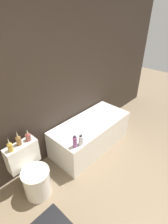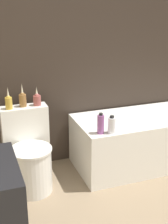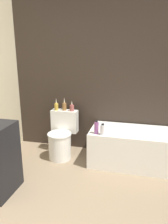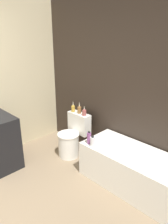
{
  "view_description": "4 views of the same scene",
  "coord_description": "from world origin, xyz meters",
  "px_view_note": "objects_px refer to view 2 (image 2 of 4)",
  "views": [
    {
      "loc": [
        -1.18,
        0.4,
        2.27
      ],
      "look_at": [
        0.32,
        1.8,
        1.02
      ],
      "focal_mm": 28.0,
      "sensor_mm": 36.0,
      "label": 1
    },
    {
      "loc": [
        -0.9,
        -0.58,
        1.67
      ],
      "look_at": [
        -0.03,
        1.82,
        0.74
      ],
      "focal_mm": 50.0,
      "sensor_mm": 36.0,
      "label": 2
    },
    {
      "loc": [
        0.66,
        -1.1,
        1.69
      ],
      "look_at": [
        -0.06,
        1.75,
        0.85
      ],
      "focal_mm": 35.0,
      "sensor_mm": 36.0,
      "label": 3
    },
    {
      "loc": [
        2.07,
        -0.28,
        2.12
      ],
      "look_at": [
        0.05,
        1.74,
        1.03
      ],
      "focal_mm": 35.0,
      "sensor_mm": 36.0,
      "label": 4
    }
  ],
  "objects_px": {
    "vase_silver": "(23,99)",
    "shampoo_bottle_tall": "(101,124)",
    "bathtub": "(146,139)",
    "toilet": "(30,155)",
    "vase_bronze": "(37,99)",
    "shampoo_bottle_short": "(112,125)",
    "vase_gold": "(9,102)"
  },
  "relations": [
    {
      "from": "bathtub",
      "to": "vase_silver",
      "type": "height_order",
      "value": "vase_silver"
    },
    {
      "from": "vase_gold",
      "to": "vase_silver",
      "type": "distance_m",
      "value": 0.13
    },
    {
      "from": "bathtub",
      "to": "vase_silver",
      "type": "distance_m",
      "value": 1.36
    },
    {
      "from": "vase_gold",
      "to": "shampoo_bottle_short",
      "type": "xyz_separation_m",
      "value": [
        0.84,
        -0.4,
        -0.19
      ]
    },
    {
      "from": "toilet",
      "to": "shampoo_bottle_tall",
      "type": "distance_m",
      "value": 0.71
    },
    {
      "from": "vase_bronze",
      "to": "vase_silver",
      "type": "bearing_deg",
      "value": 175.59
    },
    {
      "from": "toilet",
      "to": "vase_silver",
      "type": "xyz_separation_m",
      "value": [
        0.0,
        0.18,
        0.48
      ]
    },
    {
      "from": "vase_silver",
      "to": "shampoo_bottle_short",
      "type": "distance_m",
      "value": 0.85
    },
    {
      "from": "shampoo_bottle_short",
      "to": "vase_silver",
      "type": "bearing_deg",
      "value": 149.14
    },
    {
      "from": "toilet",
      "to": "vase_gold",
      "type": "xyz_separation_m",
      "value": [
        -0.13,
        0.16,
        0.48
      ]
    },
    {
      "from": "toilet",
      "to": "vase_gold",
      "type": "relative_size",
      "value": 3.58
    },
    {
      "from": "bathtub",
      "to": "vase_gold",
      "type": "bearing_deg",
      "value": 174.94
    },
    {
      "from": "vase_silver",
      "to": "shampoo_bottle_tall",
      "type": "bearing_deg",
      "value": -32.78
    },
    {
      "from": "vase_silver",
      "to": "shampoo_bottle_tall",
      "type": "relative_size",
      "value": 1.14
    },
    {
      "from": "toilet",
      "to": "shampoo_bottle_short",
      "type": "bearing_deg",
      "value": -18.74
    },
    {
      "from": "toilet",
      "to": "vase_bronze",
      "type": "height_order",
      "value": "vase_bronze"
    },
    {
      "from": "vase_silver",
      "to": "vase_bronze",
      "type": "relative_size",
      "value": 1.24
    },
    {
      "from": "vase_silver",
      "to": "shampoo_bottle_tall",
      "type": "distance_m",
      "value": 0.75
    },
    {
      "from": "bathtub",
      "to": "vase_gold",
      "type": "xyz_separation_m",
      "value": [
        -1.37,
        0.12,
        0.53
      ]
    },
    {
      "from": "toilet",
      "to": "shampoo_bottle_short",
      "type": "distance_m",
      "value": 0.8
    },
    {
      "from": "bathtub",
      "to": "toilet",
      "type": "relative_size",
      "value": 2.05
    },
    {
      "from": "vase_silver",
      "to": "shampoo_bottle_short",
      "type": "bearing_deg",
      "value": -30.86
    },
    {
      "from": "vase_bronze",
      "to": "shampoo_bottle_short",
      "type": "height_order",
      "value": "vase_bronze"
    },
    {
      "from": "shampoo_bottle_tall",
      "to": "vase_gold",
      "type": "bearing_deg",
      "value": 153.72
    },
    {
      "from": "vase_bronze",
      "to": "shampoo_bottle_tall",
      "type": "relative_size",
      "value": 0.92
    },
    {
      "from": "vase_gold",
      "to": "vase_silver",
      "type": "relative_size",
      "value": 0.94
    },
    {
      "from": "toilet",
      "to": "vase_bronze",
      "type": "bearing_deg",
      "value": 52.98
    },
    {
      "from": "shampoo_bottle_tall",
      "to": "shampoo_bottle_short",
      "type": "xyz_separation_m",
      "value": [
        0.1,
        -0.03,
        -0.01
      ]
    },
    {
      "from": "vase_silver",
      "to": "bathtub",
      "type": "bearing_deg",
      "value": -6.85
    },
    {
      "from": "vase_silver",
      "to": "shampoo_bottle_short",
      "type": "relative_size",
      "value": 1.32
    },
    {
      "from": "bathtub",
      "to": "shampoo_bottle_tall",
      "type": "xyz_separation_m",
      "value": [
        -0.63,
        -0.25,
        0.35
      ]
    },
    {
      "from": "vase_gold",
      "to": "vase_bronze",
      "type": "distance_m",
      "value": 0.26
    }
  ]
}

